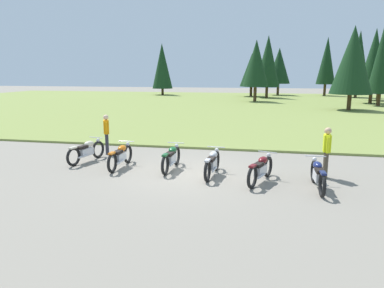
{
  "coord_description": "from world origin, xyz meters",
  "views": [
    {
      "loc": [
        2.5,
        -11.59,
        3.39
      ],
      "look_at": [
        0.0,
        0.6,
        0.9
      ],
      "focal_mm": 33.53,
      "sensor_mm": 36.0,
      "label": 1
    }
  ],
  "objects": [
    {
      "name": "motorcycle_orange",
      "position": [
        -2.56,
        0.22,
        0.44
      ],
      "size": [
        0.62,
        2.1,
        0.88
      ],
      "color": "black",
      "rests_on": "ground"
    },
    {
      "name": "grass_moorland",
      "position": [
        0.0,
        25.87,
        0.05
      ],
      "size": [
        80.0,
        44.0,
        0.1
      ],
      "primitive_type": "cube",
      "color": "olive",
      "rests_on": "ground"
    },
    {
      "name": "rider_in_hivis_vest",
      "position": [
        -3.98,
        2.17,
        0.95
      ],
      "size": [
        0.35,
        0.5,
        1.67
      ],
      "color": "#2D2D38",
      "rests_on": "ground"
    },
    {
      "name": "motorcycle_cream",
      "position": [
        -4.18,
        0.76,
        0.44
      ],
      "size": [
        0.72,
        2.07,
        0.88
      ],
      "color": "black",
      "rests_on": "ground"
    },
    {
      "name": "rider_checking_bike",
      "position": [
        4.49,
        0.33,
        0.95
      ],
      "size": [
        0.24,
        0.55,
        1.67
      ],
      "color": "#4C4233",
      "rests_on": "ground"
    },
    {
      "name": "motorcycle_maroon",
      "position": [
        2.43,
        -0.57,
        0.44
      ],
      "size": [
        0.89,
        2.02,
        0.88
      ],
      "color": "black",
      "rests_on": "ground"
    },
    {
      "name": "forest_treeline",
      "position": [
        7.35,
        34.87,
        4.58
      ],
      "size": [
        35.24,
        24.41,
        8.76
      ],
      "color": "#47331E",
      "rests_on": "ground"
    },
    {
      "name": "ground_plane",
      "position": [
        0.0,
        0.0,
        0.0
      ],
      "size": [
        140.0,
        140.0,
        0.0
      ],
      "primitive_type": "plane",
      "color": "gray"
    },
    {
      "name": "motorcycle_british_green",
      "position": [
        -0.69,
        0.32,
        0.44
      ],
      "size": [
        0.62,
        2.1,
        0.88
      ],
      "color": "black",
      "rests_on": "ground"
    },
    {
      "name": "motorcycle_navy",
      "position": [
        4.1,
        -0.9,
        0.44
      ],
      "size": [
        0.62,
        2.1,
        0.88
      ],
      "color": "black",
      "rests_on": "ground"
    },
    {
      "name": "motorcycle_silver",
      "position": [
        0.84,
        -0.13,
        0.44
      ],
      "size": [
        0.62,
        2.1,
        0.88
      ],
      "color": "black",
      "rests_on": "ground"
    }
  ]
}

